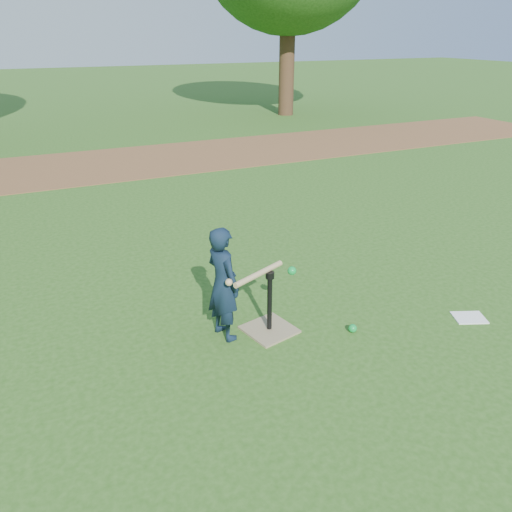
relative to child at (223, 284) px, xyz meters
name	(u,v)px	position (x,y,z in m)	size (l,w,h in m)	color
ground	(268,352)	(0.25, -0.41, -0.54)	(80.00, 80.00, 0.00)	#285116
dirt_strip	(114,163)	(0.25, 7.09, -0.53)	(24.00, 3.00, 0.01)	brown
child	(223,284)	(0.00, 0.00, 0.00)	(0.39, 0.26, 1.07)	#101F30
wiffle_ball_ground	(353,328)	(1.11, -0.46, -0.50)	(0.08, 0.08, 0.08)	#0D9839
clipboard	(469,318)	(2.30, -0.73, -0.53)	(0.30, 0.23, 0.01)	white
batting_tee	(269,320)	(0.41, -0.11, -0.43)	(0.52, 0.52, 0.61)	#937F5D
swing_action	(263,274)	(0.32, -0.14, 0.09)	(0.68, 0.29, 0.08)	tan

